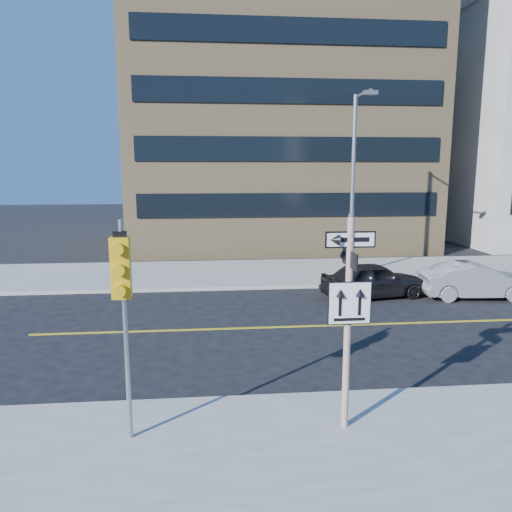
{
  "coord_description": "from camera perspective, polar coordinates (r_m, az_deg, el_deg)",
  "views": [
    {
      "loc": [
        -2.53,
        -11.09,
        5.02
      ],
      "look_at": [
        -1.06,
        4.0,
        2.32
      ],
      "focal_mm": 35.0,
      "sensor_mm": 36.0,
      "label": 1
    }
  ],
  "objects": [
    {
      "name": "parked_car_a",
      "position": [
        19.99,
        13.29,
        -2.66
      ],
      "size": [
        2.38,
        4.34,
        1.4
      ],
      "primitive_type": "imported",
      "rotation": [
        0.0,
        0.0,
        1.76
      ],
      "color": "black",
      "rests_on": "ground"
    },
    {
      "name": "ground",
      "position": [
        12.44,
        6.86,
        -13.78
      ],
      "size": [
        120.0,
        120.0,
        0.0
      ],
      "primitive_type": "plane",
      "color": "black",
      "rests_on": "ground"
    },
    {
      "name": "traffic_signal",
      "position": [
        8.79,
        -15.06,
        -3.35
      ],
      "size": [
        0.32,
        0.45,
        4.0
      ],
      "color": "gray",
      "rests_on": "near_sidewalk"
    },
    {
      "name": "sign_pole",
      "position": [
        9.31,
        10.5,
        -6.18
      ],
      "size": [
        0.92,
        0.92,
        4.06
      ],
      "color": "silver",
      "rests_on": "near_sidewalk"
    },
    {
      "name": "streetlight_a",
      "position": [
        22.81,
        11.21,
        9.24
      ],
      "size": [
        0.55,
        2.25,
        8.0
      ],
      "color": "gray",
      "rests_on": "far_sidewalk"
    },
    {
      "name": "parked_car_b",
      "position": [
        21.11,
        23.8,
        -2.61
      ],
      "size": [
        1.83,
        4.32,
        1.39
      ],
      "primitive_type": "imported",
      "rotation": [
        0.0,
        0.0,
        1.48
      ],
      "color": "gray",
      "rests_on": "ground"
    },
    {
      "name": "building_brick",
      "position": [
        36.59,
        1.63,
        16.33
      ],
      "size": [
        18.0,
        18.0,
        18.0
      ],
      "primitive_type": "cube",
      "color": "#A2865A",
      "rests_on": "ground"
    }
  ]
}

